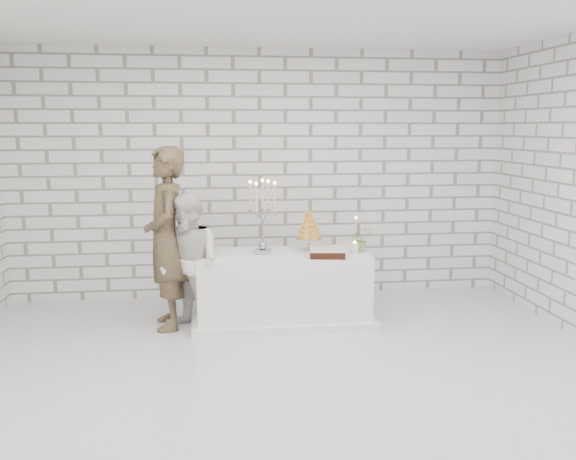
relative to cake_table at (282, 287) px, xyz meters
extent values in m
cube|color=silver|center=(-0.15, -1.41, -0.38)|extent=(6.00, 5.00, 0.01)
cube|color=white|center=(-0.15, -1.41, 2.62)|extent=(6.00, 5.00, 0.01)
cube|color=white|center=(-0.15, 1.09, 1.12)|extent=(6.00, 0.01, 3.00)
cube|color=white|center=(-0.15, -3.91, 1.12)|extent=(6.00, 0.01, 3.00)
cube|color=white|center=(0.00, 0.00, 0.00)|extent=(1.80, 0.80, 0.75)
imported|color=#3D2D1C|center=(-1.21, -0.04, 0.57)|extent=(0.55, 0.75, 1.89)
imported|color=white|center=(-0.97, -0.20, 0.34)|extent=(0.86, 0.88, 1.43)
cube|color=black|center=(0.44, -0.26, 0.42)|extent=(0.39, 0.30, 0.08)
cylinder|color=white|center=(0.75, -0.14, 0.44)|extent=(0.10, 0.10, 0.12)
cylinder|color=beige|center=(0.85, 0.24, 0.54)|extent=(0.06, 0.06, 0.32)
imported|color=#518743|center=(0.85, 0.00, 0.51)|extent=(0.26, 0.24, 0.26)
camera|label=1|loc=(-0.72, -6.28, 1.70)|focal=37.91mm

